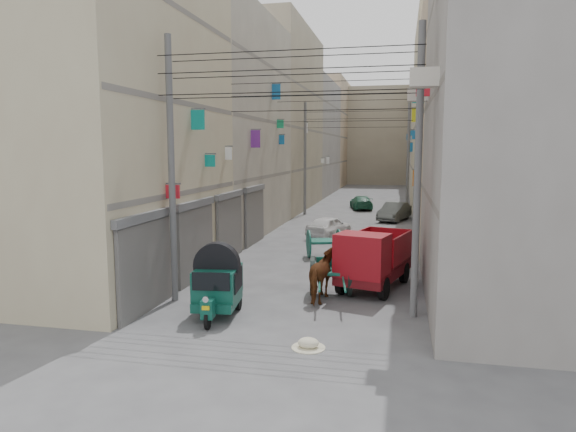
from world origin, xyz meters
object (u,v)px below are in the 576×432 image
(feed_sack, at_px, (308,343))
(horse, at_px, (325,275))
(auto_rickshaw, at_px, (217,283))
(tonga_cart, at_px, (331,275))
(second_cart, at_px, (324,243))
(distant_car_green, at_px, (361,202))
(mini_truck, at_px, (371,262))
(distant_car_white, at_px, (329,226))
(distant_car_grey, at_px, (394,212))

(feed_sack, height_order, horse, horse)
(auto_rickshaw, bearing_deg, feed_sack, -39.15)
(tonga_cart, distance_m, feed_sack, 4.56)
(horse, bearing_deg, second_cart, -78.23)
(auto_rickshaw, height_order, distant_car_green, auto_rickshaw)
(mini_truck, height_order, second_cart, mini_truck)
(mini_truck, relative_size, horse, 2.07)
(mini_truck, xyz_separation_m, distant_car_white, (-2.80, 10.34, -0.41))
(tonga_cart, xyz_separation_m, distant_car_green, (-0.90, 24.55, -0.13))
(distant_car_green, bearing_deg, auto_rickshaw, 73.84)
(distant_car_white, bearing_deg, horse, 117.22)
(tonga_cart, relative_size, second_cart, 1.74)
(feed_sack, bearing_deg, distant_car_green, 91.94)
(tonga_cart, distance_m, second_cart, 5.85)
(feed_sack, xyz_separation_m, distant_car_white, (-1.68, 15.65, 0.44))
(auto_rickshaw, height_order, distant_car_grey, auto_rickshaw)
(distant_car_white, bearing_deg, feed_sack, 116.01)
(mini_truck, distance_m, distant_car_grey, 17.59)
(feed_sack, bearing_deg, distant_car_grey, 85.83)
(distant_car_green, bearing_deg, mini_truck, 82.99)
(tonga_cart, height_order, feed_sack, tonga_cart)
(feed_sack, distance_m, distant_car_green, 29.10)
(distant_car_white, relative_size, distant_car_green, 0.91)
(tonga_cart, bearing_deg, feed_sack, -97.75)
(auto_rickshaw, bearing_deg, mini_truck, 33.46)
(auto_rickshaw, height_order, feed_sack, auto_rickshaw)
(horse, height_order, distant_car_grey, horse)
(distant_car_white, height_order, distant_car_grey, distant_car_grey)
(second_cart, xyz_separation_m, feed_sack, (1.17, -10.28, -0.52))
(distant_car_white, xyz_separation_m, distant_car_green, (0.69, 13.43, -0.04))
(distant_car_white, distance_m, distant_car_green, 13.45)
(mini_truck, height_order, distant_car_grey, mini_truck)
(second_cart, bearing_deg, distant_car_grey, 59.17)
(tonga_cart, height_order, distant_car_white, tonga_cart)
(distant_car_grey, bearing_deg, feed_sack, -77.14)
(feed_sack, height_order, distant_car_green, distant_car_green)
(tonga_cart, xyz_separation_m, feed_sack, (0.08, -4.53, -0.53))
(horse, bearing_deg, feed_sack, 95.33)
(second_cart, relative_size, distant_car_green, 0.46)
(mini_truck, xyz_separation_m, second_cart, (-2.29, 4.98, -0.33))
(horse, distance_m, distant_car_grey, 19.05)
(tonga_cart, bearing_deg, auto_rickshaw, -145.39)
(tonga_cart, height_order, second_cart, tonga_cart)
(distant_car_green, bearing_deg, feed_sack, 79.86)
(second_cart, height_order, distant_car_white, second_cart)
(auto_rickshaw, height_order, horse, horse)
(horse, distance_m, distant_car_green, 25.17)
(distant_car_white, distance_m, distant_car_grey, 7.97)
(mini_truck, xyz_separation_m, horse, (-1.29, -1.38, -0.18))
(distant_car_grey, bearing_deg, second_cart, -85.65)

